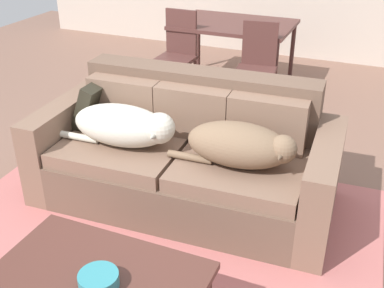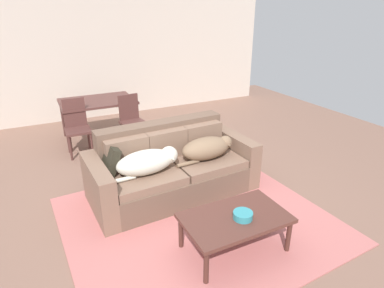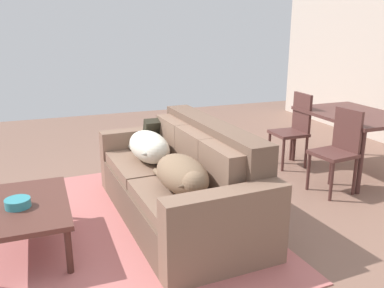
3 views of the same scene
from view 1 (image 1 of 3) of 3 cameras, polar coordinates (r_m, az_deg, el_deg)
name	(u,v)px [view 1 (image 1 of 3)]	position (r m, az deg, el deg)	size (l,w,h in m)	color
ground_plane	(180,207)	(3.60, -1.40, -7.43)	(10.00, 10.00, 0.00)	#7F5B4C
area_rug	(141,255)	(3.18, -6.08, -13.02)	(2.93, 2.65, 0.01)	#BA6763
couch	(187,156)	(3.54, -0.59, -1.47)	(2.20, 1.08, 0.91)	brown
dog_on_left_cushion	(126,126)	(3.41, -7.90, 2.15)	(0.90, 0.39, 0.29)	beige
dog_on_right_cushion	(241,145)	(3.14, 5.88, -0.14)	(0.85, 0.40, 0.29)	#7B6048
throw_pillow_by_left_arm	(94,103)	(3.78, -11.61, 4.73)	(0.10, 0.36, 0.36)	#2B271C
coffee_table	(99,282)	(2.52, -11.03, -15.74)	(1.05, 0.64, 0.41)	#542E26
bowl_on_coffee_table	(99,280)	(2.41, -11.02, -15.58)	(0.20, 0.20, 0.07)	teal
dining_table	(234,29)	(5.66, 5.01, 13.49)	(1.32, 0.93, 0.75)	#532F2B
dining_chair_near_left	(177,51)	(5.39, -1.73, 11.00)	(0.41, 0.41, 0.94)	#532F2B
dining_chair_near_right	(257,63)	(5.03, 7.73, 9.45)	(0.44, 0.44, 0.92)	#532F2B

